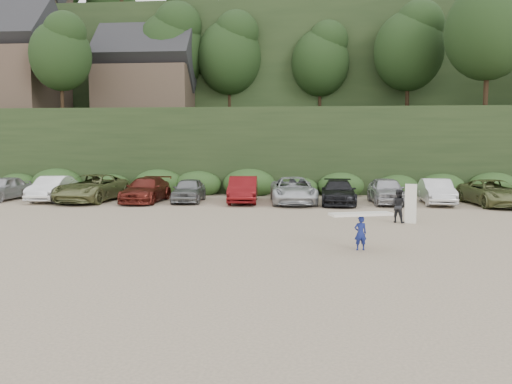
{
  "coord_description": "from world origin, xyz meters",
  "views": [
    {
      "loc": [
        1.21,
        -19.22,
        3.43
      ],
      "look_at": [
        -0.69,
        3.0,
        1.3
      ],
      "focal_mm": 35.0,
      "sensor_mm": 36.0,
      "label": 1
    }
  ],
  "objects": [
    {
      "name": "parked_cars",
      "position": [
        -0.93,
        9.86,
        0.75
      ],
      "size": [
        34.5,
        6.04,
        1.62
      ],
      "color": "#A3A2A7",
      "rests_on": "ground"
    },
    {
      "name": "ground",
      "position": [
        0.0,
        0.0,
        0.0
      ],
      "size": [
        120.0,
        120.0,
        0.0
      ],
      "primitive_type": "plane",
      "color": "tan",
      "rests_on": "ground"
    },
    {
      "name": "child_surfer",
      "position": [
        3.23,
        -3.01,
        0.83
      ],
      "size": [
        2.12,
        1.16,
        1.23
      ],
      "color": "navy",
      "rests_on": "ground"
    },
    {
      "name": "adult_surfer",
      "position": [
        5.64,
        2.96,
        0.75
      ],
      "size": [
        1.18,
        0.94,
        1.74
      ],
      "color": "black",
      "rests_on": "ground"
    },
    {
      "name": "hillside_backdrop",
      "position": [
        -0.26,
        35.93,
        11.22
      ],
      "size": [
        90.0,
        41.5,
        28.0
      ],
      "color": "black",
      "rests_on": "ground"
    }
  ]
}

